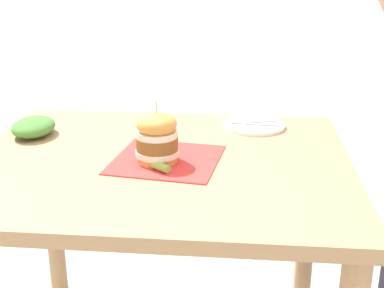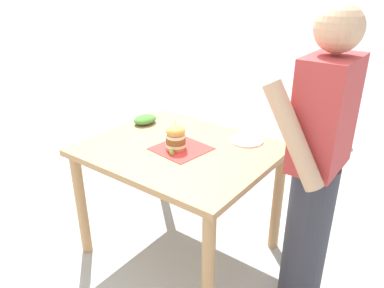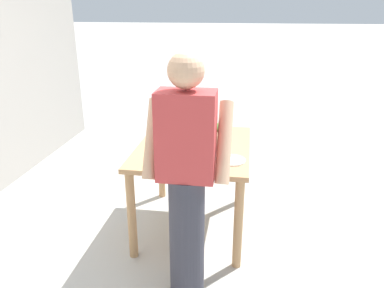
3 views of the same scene
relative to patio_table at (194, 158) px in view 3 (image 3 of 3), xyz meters
name	(u,v)px [view 3 (image 3 of 3)]	position (x,y,z in m)	size (l,w,h in m)	color
ground_plane	(194,225)	(0.00, 0.00, -0.68)	(80.00, 80.00, 0.00)	#ADAAA3
patio_table	(194,158)	(0.00, 0.00, 0.00)	(0.95, 1.15, 0.80)	tan
serving_paper	(192,146)	(0.01, 0.02, 0.12)	(0.31, 0.31, 0.00)	red
sandwich	(190,137)	(0.03, 0.00, 0.20)	(0.13, 0.13, 0.19)	gold
pickle_spear	(182,144)	(0.10, 0.02, 0.14)	(0.02, 0.02, 0.07)	#8EA83D
side_plate_with_forks	(231,160)	(-0.34, 0.29, 0.13)	(0.22, 0.22, 0.02)	white
side_salad	(218,127)	(-0.17, -0.46, 0.15)	(0.18, 0.14, 0.06)	#477F33
diner_across_table	(187,179)	(-0.08, 0.84, 0.21)	(0.55, 0.35, 1.69)	#33333D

